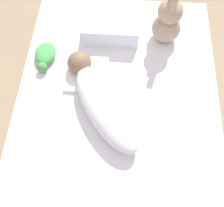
{
  "coord_description": "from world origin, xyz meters",
  "views": [
    {
      "loc": [
        0.57,
        0.01,
        1.37
      ],
      "look_at": [
        0.03,
        -0.02,
        0.27
      ],
      "focal_mm": 42.0,
      "sensor_mm": 36.0,
      "label": 1
    }
  ],
  "objects_px": {
    "swaddled_baby": "(103,101)",
    "bunny_plush": "(168,21)",
    "pillow": "(112,15)",
    "turtle_plush": "(45,55)"
  },
  "relations": [
    {
      "from": "swaddled_baby",
      "to": "turtle_plush",
      "type": "height_order",
      "value": "swaddled_baby"
    },
    {
      "from": "bunny_plush",
      "to": "turtle_plush",
      "type": "xyz_separation_m",
      "value": [
        0.19,
        -0.63,
        -0.1
      ]
    },
    {
      "from": "swaddled_baby",
      "to": "bunny_plush",
      "type": "relative_size",
      "value": 1.65
    },
    {
      "from": "swaddled_baby",
      "to": "turtle_plush",
      "type": "distance_m",
      "value": 0.42
    },
    {
      "from": "pillow",
      "to": "turtle_plush",
      "type": "relative_size",
      "value": 2.07
    },
    {
      "from": "swaddled_baby",
      "to": "turtle_plush",
      "type": "bearing_deg",
      "value": 18.2
    },
    {
      "from": "swaddled_baby",
      "to": "pillow",
      "type": "xyz_separation_m",
      "value": [
        -0.55,
        0.01,
        -0.01
      ]
    },
    {
      "from": "pillow",
      "to": "turtle_plush",
      "type": "height_order",
      "value": "pillow"
    },
    {
      "from": "pillow",
      "to": "turtle_plush",
      "type": "xyz_separation_m",
      "value": [
        0.29,
        -0.34,
        -0.03
      ]
    },
    {
      "from": "swaddled_baby",
      "to": "bunny_plush",
      "type": "height_order",
      "value": "bunny_plush"
    }
  ]
}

